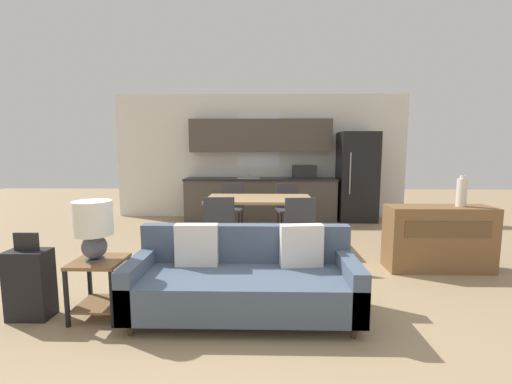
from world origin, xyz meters
The scene contains 15 objects.
ground_plane centered at (0.00, 0.00, 0.00)m, with size 20.00×20.00×0.00m, color #9E8460.
wall_back centered at (0.00, 4.63, 1.35)m, with size 6.40×0.07×2.70m.
kitchen_counter centered at (0.02, 4.33, 0.84)m, with size 3.22×0.65×2.15m.
refrigerator centered at (2.04, 4.24, 0.94)m, with size 0.78×0.70×1.87m.
dining_table centered at (0.00, 2.26, 0.70)m, with size 1.63×0.94×0.77m.
couch centered at (-0.11, 0.02, 0.32)m, with size 2.02×0.80×0.81m.
side_table centered at (-1.41, -0.08, 0.35)m, with size 0.43×0.43×0.53m.
table_lamp centered at (-1.43, -0.10, 0.85)m, with size 0.33×0.33×0.54m.
credenza centered at (2.27, 1.23, 0.41)m, with size 1.28×0.43×0.81m.
vase centered at (2.52, 1.24, 0.99)m, with size 0.12×0.12×0.38m.
dining_chair_near_right centered at (0.53, 1.42, 0.50)m, with size 0.45×0.45×0.90m.
dining_chair_near_left centered at (-0.51, 1.45, 0.50)m, with size 0.44×0.44×0.90m.
dining_chair_far_right centered at (0.51, 3.05, 0.50)m, with size 0.48×0.48×0.90m.
dining_chair_far_left centered at (-0.51, 3.12, 0.50)m, with size 0.46×0.46×0.90m.
suitcase centered at (-2.03, -0.12, 0.32)m, with size 0.36×0.22×0.79m.
Camera 1 is at (0.07, -3.00, 1.52)m, focal length 24.00 mm.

